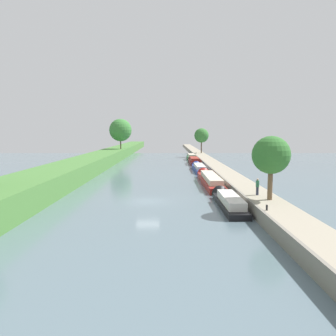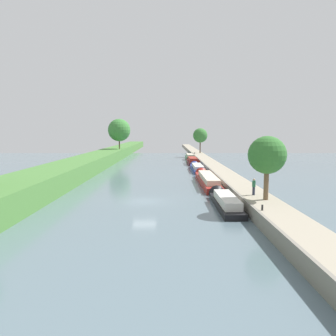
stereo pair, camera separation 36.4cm
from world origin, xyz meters
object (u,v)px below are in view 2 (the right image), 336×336
narrowboat_black (225,201)px  person_walking (254,186)px  narrowboat_green (190,157)px  mooring_bollard_near (263,208)px  narrowboat_red (208,179)px  narrowboat_maroon (193,161)px  narrowboat_blue (197,168)px  mooring_bollard_far (195,153)px

narrowboat_black → person_walking: size_ratio=6.79×
narrowboat_green → mooring_bollard_near: 62.19m
narrowboat_red → narrowboat_maroon: bearing=90.0°
narrowboat_blue → person_walking: (2.90, -31.13, 1.56)m
narrowboat_red → narrowboat_blue: 16.43m
person_walking → mooring_bollard_near: bearing=-98.5°
narrowboat_blue → person_walking: person_walking is taller
narrowboat_red → person_walking: person_walking is taller
narrowboat_black → person_walking: 3.23m
narrowboat_blue → narrowboat_red: bearing=-89.9°
narrowboat_red → person_walking: size_ratio=10.38×
narrowboat_green → mooring_bollard_near: (1.76, -62.16, 0.78)m
mooring_bollard_near → mooring_bollard_far: size_ratio=1.00×
narrowboat_blue → narrowboat_maroon: size_ratio=1.16×
narrowboat_blue → mooring_bollard_far: mooring_bollard_far is taller
narrowboat_black → narrowboat_blue: (-0.09, 30.80, -0.01)m
narrowboat_red → narrowboat_black: bearing=-89.7°
narrowboat_blue → mooring_bollard_near: mooring_bollard_near is taller
mooring_bollard_near → mooring_bollard_far: same height
narrowboat_green → mooring_bollard_far: (1.76, 4.90, 0.78)m
narrowboat_black → mooring_bollard_far: (1.85, 60.29, 0.90)m
narrowboat_green → narrowboat_blue: bearing=-90.4°
narrowboat_red → mooring_bollard_near: mooring_bollard_near is taller
narrowboat_maroon → person_walking: bearing=-86.3°
person_walking → mooring_bollard_far: 60.63m
narrowboat_red → person_walking: bearing=-78.9°
narrowboat_blue → narrowboat_maroon: (0.02, 13.33, 0.12)m
mooring_bollard_near → person_walking: bearing=81.5°
narrowboat_black → narrowboat_maroon: narrowboat_maroon is taller
narrowboat_maroon → person_walking: 44.57m
mooring_bollard_near → narrowboat_green: bearing=91.6°
narrowboat_black → mooring_bollard_far: bearing=88.2°
narrowboat_black → narrowboat_red: narrowboat_red is taller
narrowboat_green → mooring_bollard_far: 5.26m
narrowboat_blue → mooring_bollard_far: size_ratio=28.97×
narrowboat_green → mooring_bollard_far: size_ratio=23.97×
narrowboat_maroon → mooring_bollard_far: size_ratio=24.94×
mooring_bollard_far → narrowboat_black: bearing=-91.8°
narrowboat_black → narrowboat_maroon: size_ratio=1.00×
narrowboat_red → narrowboat_green: (0.16, 41.03, 0.02)m
narrowboat_blue → narrowboat_green: 24.60m
narrowboat_blue → mooring_bollard_near: 37.63m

